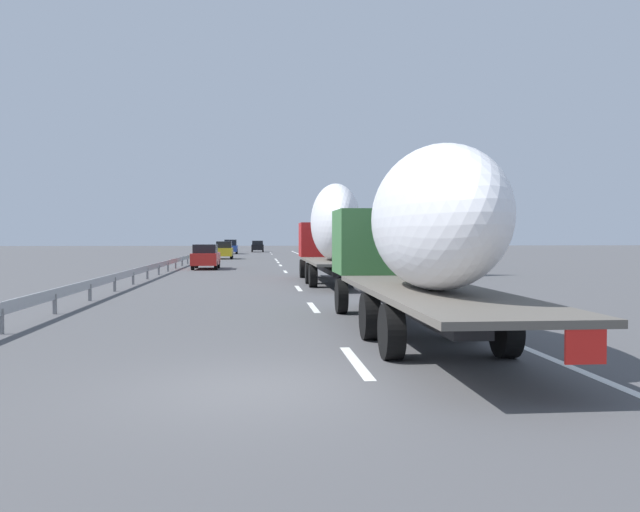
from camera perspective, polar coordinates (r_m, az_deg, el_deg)
The scene contains 24 objects.
ground_plane at distance 49.90m, azimuth -5.36°, elevation -1.00°, with size 260.00×260.00×0.00m, color #4C4C4F.
lane_stripe_0 at distance 12.19m, azimuth 3.12°, elevation -9.13°, with size 3.20×0.20×0.01m, color white.
lane_stripe_1 at distance 21.48m, azimuth -0.59°, elevation -4.46°, with size 3.20×0.20×0.01m, color white.
lane_stripe_2 at distance 29.44m, azimuth -1.88°, elevation -2.81°, with size 3.20×0.20×0.01m, color white.
lane_stripe_3 at distance 43.74m, azimuth -3.01°, elevation -1.36°, with size 3.20×0.20×0.01m, color white.
lane_stripe_4 at distance 53.70m, azimuth -3.44°, elevation -0.81°, with size 3.20×0.20×0.01m, color white.
lane_stripe_5 at distance 60.08m, azimuth -3.64°, elevation -0.55°, with size 3.20×0.20×0.01m, color white.
lane_stripe_6 at distance 64.72m, azimuth -3.76°, elevation -0.40°, with size 3.20×0.20×0.01m, color white.
lane_stripe_7 at distance 68.93m, azimuth -3.85°, elevation -0.27°, with size 3.20×0.20×0.01m, color white.
lane_stripe_8 at distance 89.49m, azimuth -4.19°, elevation 0.16°, with size 3.20×0.20×0.01m, color white.
lane_stripe_9 at distance 99.82m, azimuth -4.31°, elevation 0.31°, with size 3.20×0.20×0.01m, color white.
edge_line_right at distance 55.17m, azimuth 0.37°, elevation -0.74°, with size 110.00×0.20×0.01m, color white.
truck_lead at distance 32.13m, azimuth 1.05°, elevation 2.30°, with size 13.28×2.55×4.79m.
truck_trailing at distance 15.03m, azimuth 8.40°, elevation 1.99°, with size 13.99×2.55×4.15m.
car_blue_sedan at distance 91.71m, azimuth -7.72°, elevation 0.80°, with size 4.63×1.84×1.97m.
car_yellow_coupe at distance 70.34m, azimuth -8.28°, elevation 0.51°, with size 4.14×1.76×1.86m.
car_red_compact at distance 48.05m, azimuth -9.85°, elevation -0.03°, with size 4.68×1.82×1.78m.
car_black_suv at distance 103.04m, azimuth -5.42°, elevation 0.85°, with size 4.10×1.89×1.76m.
road_sign at distance 58.38m, azimuth 1.23°, elevation 1.64°, with size 0.10×0.90×3.34m.
tree_0 at distance 91.95m, azimuth 0.96°, elevation 2.83°, with size 2.85×2.85×6.61m.
tree_1 at distance 40.06m, azimuth 10.29°, elevation 3.73°, with size 2.86×2.86×6.20m.
tree_2 at distance 72.75m, azimuth 2.52°, elevation 3.14°, with size 3.72×3.72×6.46m.
tree_3 at distance 49.11m, azimuth 7.28°, elevation 4.17°, with size 3.44×3.44×7.05m.
guardrail_median at distance 53.22m, azimuth -11.83°, elevation -0.24°, with size 94.00×0.10×0.76m.
Camera 1 is at (-9.85, -0.04, 2.28)m, focal length 37.02 mm.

